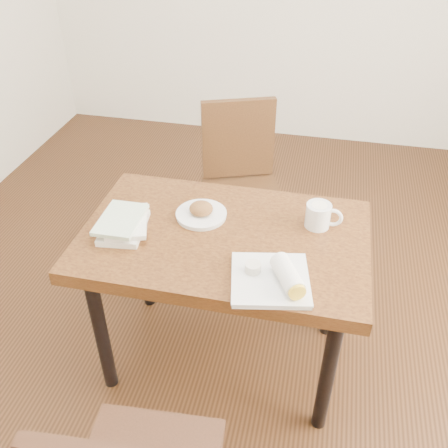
% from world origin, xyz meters
% --- Properties ---
extents(ground, '(4.00, 5.00, 0.01)m').
position_xyz_m(ground, '(0.00, 0.00, -0.01)').
color(ground, '#472814').
rests_on(ground, ground).
extents(room_walls, '(4.02, 5.02, 2.80)m').
position_xyz_m(room_walls, '(0.00, 0.00, 1.63)').
color(room_walls, white).
rests_on(room_walls, ground).
extents(table, '(1.15, 0.74, 0.75)m').
position_xyz_m(table, '(0.00, 0.00, 0.66)').
color(table, brown).
rests_on(table, ground).
extents(chair_far, '(0.54, 0.54, 0.95)m').
position_xyz_m(chair_far, '(-0.08, 0.78, 0.55)').
color(chair_far, '#4A2D15').
rests_on(chair_far, ground).
extents(plate_scone, '(0.22, 0.22, 0.07)m').
position_xyz_m(plate_scone, '(-0.12, 0.10, 0.77)').
color(plate_scone, white).
rests_on(plate_scone, table).
extents(coffee_mug, '(0.15, 0.10, 0.10)m').
position_xyz_m(coffee_mug, '(0.37, 0.14, 0.80)').
color(coffee_mug, white).
rests_on(coffee_mug, table).
extents(plate_burrito, '(0.32, 0.32, 0.09)m').
position_xyz_m(plate_burrito, '(0.24, -0.25, 0.78)').
color(plate_burrito, white).
rests_on(plate_burrito, table).
extents(book_stack, '(0.22, 0.27, 0.06)m').
position_xyz_m(book_stack, '(-0.40, -0.06, 0.78)').
color(book_stack, white).
rests_on(book_stack, table).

